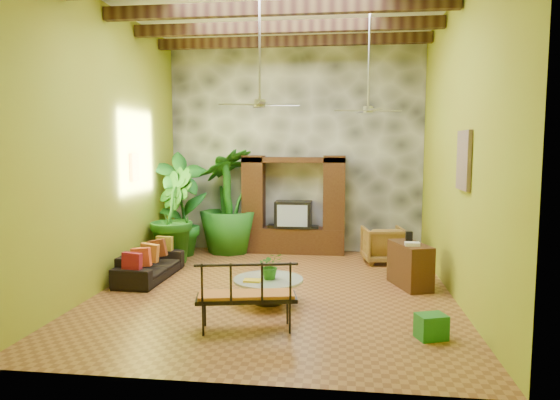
# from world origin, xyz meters

# --- Properties ---
(ground) EXTENTS (7.00, 7.00, 0.00)m
(ground) POSITION_xyz_m (0.00, 0.00, 0.00)
(ground) COLOR brown
(ground) RESTS_ON ground
(back_wall) EXTENTS (6.00, 0.02, 5.00)m
(back_wall) POSITION_xyz_m (0.00, 3.50, 2.50)
(back_wall) COLOR #9A9823
(back_wall) RESTS_ON ground
(left_wall) EXTENTS (0.02, 7.00, 5.00)m
(left_wall) POSITION_xyz_m (-3.00, 0.00, 2.50)
(left_wall) COLOR #9A9823
(left_wall) RESTS_ON ground
(right_wall) EXTENTS (0.02, 7.00, 5.00)m
(right_wall) POSITION_xyz_m (3.00, 0.00, 2.50)
(right_wall) COLOR #9A9823
(right_wall) RESTS_ON ground
(stone_accent_wall) EXTENTS (5.98, 0.10, 4.98)m
(stone_accent_wall) POSITION_xyz_m (0.00, 3.44, 2.50)
(stone_accent_wall) COLOR #3D3F46
(stone_accent_wall) RESTS_ON ground
(ceiling_beams) EXTENTS (5.95, 5.36, 0.22)m
(ceiling_beams) POSITION_xyz_m (0.00, 0.00, 4.78)
(ceiling_beams) COLOR #3A2812
(ceiling_beams) RESTS_ON ceiling
(entertainment_center) EXTENTS (2.40, 0.55, 2.30)m
(entertainment_center) POSITION_xyz_m (0.00, 3.14, 0.97)
(entertainment_center) COLOR #34180E
(entertainment_center) RESTS_ON ground
(ceiling_fan_front) EXTENTS (1.28, 1.28, 1.86)m
(ceiling_fan_front) POSITION_xyz_m (-0.20, -0.40, 3.40)
(ceiling_fan_front) COLOR #A6A6AA
(ceiling_fan_front) RESTS_ON ceiling
(ceiling_fan_back) EXTENTS (1.28, 1.28, 1.86)m
(ceiling_fan_back) POSITION_xyz_m (1.60, 1.20, 3.40)
(ceiling_fan_back) COLOR #A6A6AA
(ceiling_fan_back) RESTS_ON ceiling
(wall_art_mask) EXTENTS (0.06, 0.32, 0.55)m
(wall_art_mask) POSITION_xyz_m (-2.96, 1.00, 2.10)
(wall_art_mask) COLOR gold
(wall_art_mask) RESTS_ON left_wall
(wall_art_painting) EXTENTS (0.06, 0.70, 0.90)m
(wall_art_painting) POSITION_xyz_m (2.96, -0.60, 2.30)
(wall_art_painting) COLOR #245D85
(wall_art_painting) RESTS_ON right_wall
(sofa) EXTENTS (0.77, 1.87, 0.54)m
(sofa) POSITION_xyz_m (-2.48, 0.48, 0.27)
(sofa) COLOR black
(sofa) RESTS_ON ground
(wicker_armchair) EXTENTS (0.96, 0.98, 0.78)m
(wicker_armchair) POSITION_xyz_m (2.03, 2.37, 0.39)
(wicker_armchair) COLOR olive
(wicker_armchair) RESTS_ON ground
(tall_plant_a) EXTENTS (1.52, 1.37, 2.39)m
(tall_plant_a) POSITION_xyz_m (-2.52, 2.49, 1.19)
(tall_plant_a) COLOR #1B691F
(tall_plant_a) RESTS_ON ground
(tall_plant_b) EXTENTS (1.25, 1.38, 2.06)m
(tall_plant_b) POSITION_xyz_m (-2.52, 1.84, 1.03)
(tall_plant_b) COLOR #1A5A17
(tall_plant_b) RESTS_ON ground
(tall_plant_c) EXTENTS (1.86, 1.86, 2.45)m
(tall_plant_c) POSITION_xyz_m (-1.52, 3.01, 1.23)
(tall_plant_c) COLOR #216B1C
(tall_plant_c) RESTS_ON ground
(coffee_table) EXTENTS (1.12, 1.12, 0.40)m
(coffee_table) POSITION_xyz_m (-0.02, -0.72, 0.26)
(coffee_table) COLOR black
(coffee_table) RESTS_ON ground
(centerpiece_plant) EXTENTS (0.47, 0.44, 0.43)m
(centerpiece_plant) POSITION_xyz_m (0.02, -0.72, 0.61)
(centerpiece_plant) COLOR #256B1C
(centerpiece_plant) RESTS_ON coffee_table
(yellow_tray) EXTENTS (0.27, 0.20, 0.03)m
(yellow_tray) POSITION_xyz_m (-0.24, -0.92, 0.41)
(yellow_tray) COLOR yellow
(yellow_tray) RESTS_ON coffee_table
(iron_bench) EXTENTS (1.43, 0.76, 0.57)m
(iron_bench) POSITION_xyz_m (-0.14, -2.01, 0.55)
(iron_bench) COLOR black
(iron_bench) RESTS_ON ground
(side_console) EXTENTS (0.74, 1.08, 0.79)m
(side_console) POSITION_xyz_m (2.36, 0.52, 0.39)
(side_console) COLOR #321710
(side_console) RESTS_ON ground
(green_bin) EXTENTS (0.45, 0.39, 0.33)m
(green_bin) POSITION_xyz_m (2.32, -1.95, 0.16)
(green_bin) COLOR #1C6935
(green_bin) RESTS_ON ground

